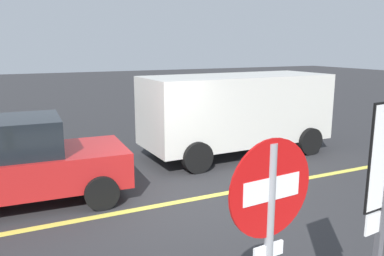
% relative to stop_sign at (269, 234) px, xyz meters
% --- Properties ---
extents(ground_plane, '(80.00, 80.00, 0.00)m').
position_rel_stop_sign_xyz_m(ground_plane, '(1.26, 4.39, -1.60)').
color(ground_plane, '#2D2D30').
extents(lane_marking_centre, '(28.00, 0.16, 0.01)m').
position_rel_stop_sign_xyz_m(lane_marking_centre, '(4.26, 4.39, -1.59)').
color(lane_marking_centre, '#E0D14C').
extents(stop_sign, '(0.76, 0.09, 2.34)m').
position_rel_stop_sign_xyz_m(stop_sign, '(0.00, 0.00, 0.00)').
color(stop_sign, gray).
rests_on(stop_sign, ground_plane).
extents(white_van, '(5.25, 2.38, 2.20)m').
position_rel_stop_sign_xyz_m(white_van, '(4.09, 6.93, -0.33)').
color(white_van, silver).
rests_on(white_van, ground_plane).
extents(car_red_far_lane, '(4.01, 2.10, 1.68)m').
position_rel_stop_sign_xyz_m(car_red_far_lane, '(-1.58, 5.64, -0.76)').
color(car_red_far_lane, red).
rests_on(car_red_far_lane, ground_plane).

